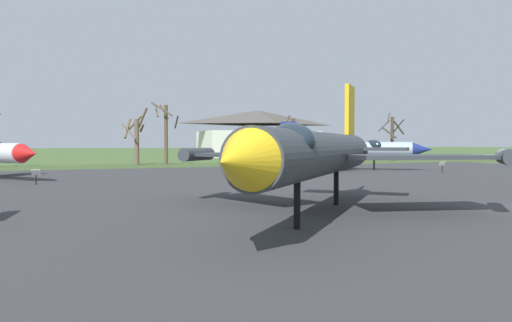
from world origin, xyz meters
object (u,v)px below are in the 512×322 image
(info_placard_rear_center, at_px, (36,175))
(jet_fighter_front_right, at_px, (349,149))
(jet_fighter_front_left, at_px, (319,153))
(visitor_building, at_px, (258,134))
(info_placard_front_right, at_px, (442,166))

(info_placard_rear_center, bearing_deg, jet_fighter_front_right, 13.53)
(jet_fighter_front_left, distance_m, jet_fighter_front_right, 31.66)
(visitor_building, bearing_deg, info_placard_rear_center, -125.19)
(jet_fighter_front_right, height_order, visitor_building, visitor_building)
(jet_fighter_front_left, relative_size, info_placard_front_right, 14.05)
(jet_fighter_front_left, bearing_deg, info_placard_rear_center, 118.22)
(info_placard_front_right, height_order, visitor_building, visitor_building)
(jet_fighter_front_left, distance_m, info_placard_front_right, 30.44)
(jet_fighter_front_left, distance_m, info_placard_rear_center, 21.30)
(jet_fighter_front_right, bearing_deg, jet_fighter_front_left, -126.04)
(jet_fighter_front_left, bearing_deg, info_placard_front_right, 37.58)
(jet_fighter_front_left, xyz_separation_m, info_placard_front_right, (24.08, 18.54, -1.70))
(info_placard_rear_center, distance_m, visitor_building, 70.26)
(info_placard_front_right, height_order, info_placard_rear_center, info_placard_rear_center)
(jet_fighter_front_left, relative_size, info_placard_rear_center, 14.02)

